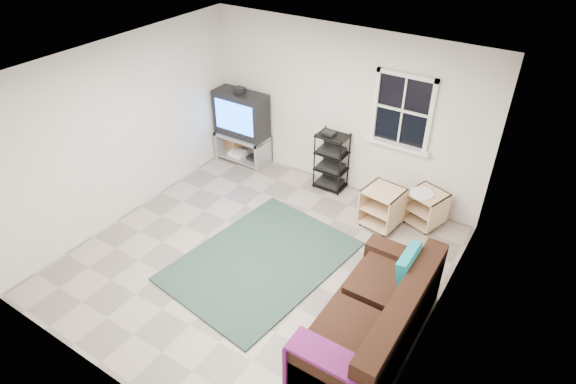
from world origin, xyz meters
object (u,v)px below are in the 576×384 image
Objects in this scene: tv_unit at (242,122)px; sofa at (374,320)px; av_rack at (331,164)px; side_table_left at (383,205)px; side_table_right at (427,205)px.

tv_unit reaches higher than sofa.
av_rack is 0.48× the size of sofa.
side_table_left is (1.11, -0.44, -0.11)m from av_rack.
av_rack is 3.14m from sofa.
av_rack is at bearing 158.31° from side_table_left.
sofa is (0.78, -2.07, 0.01)m from side_table_left.
tv_unit is 1.77m from av_rack.
side_table_right is at bearing -2.98° from av_rack.
side_table_left is at bearing 110.77° from sofa.
sofa reaches higher than side_table_right.
tv_unit is 0.67× the size of sofa.
tv_unit reaches higher than side_table_right.
av_rack is (1.74, 0.06, -0.33)m from tv_unit.
sofa is at bearing -52.92° from av_rack.
side_table_right is at bearing 96.06° from sofa.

